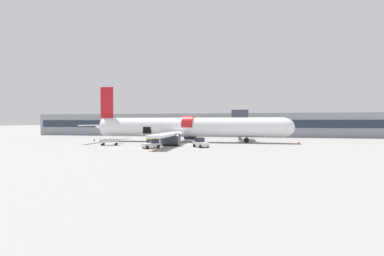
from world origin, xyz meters
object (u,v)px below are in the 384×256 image
Objects in this scene: baggage_tug_mid at (201,143)px; ground_crew_driver at (148,138)px; ground_crew_loader_b at (179,139)px; baggage_tug_lead at (152,144)px; suitcase_on_tarmac_upright at (165,143)px; baggage_cart_loading at (159,141)px; baggage_cart_queued at (110,142)px; airplane at (186,127)px; ground_crew_loader_a at (178,139)px; ground_crew_supervisor at (148,139)px.

ground_crew_driver is at bearing 146.74° from baggage_tug_mid.
ground_crew_driver reaches higher than ground_crew_loader_b.
baggage_tug_lead reaches higher than suitcase_on_tarmac_upright.
ground_crew_loader_b is at bearing 66.42° from suitcase_on_tarmac_upright.
baggage_tug_mid reaches higher than suitcase_on_tarmac_upright.
baggage_cart_queued reaches higher than baggage_cart_loading.
baggage_tug_lead is 7.10m from suitcase_on_tarmac_upright.
airplane reaches higher than baggage_cart_queued.
baggage_tug_lead is at bearing -103.09° from ground_crew_loader_a.
ground_crew_driver is (-2.99, 1.70, 0.43)m from baggage_cart_loading.
baggage_cart_loading is 2.33× the size of ground_crew_loader_b.
ground_crew_driver is at bearing 109.75° from ground_crew_supervisor.
baggage_tug_mid is 11.08m from ground_crew_supervisor.
baggage_cart_queued is 13.17m from ground_crew_loader_b.
ground_crew_loader_b is at bearing 1.97° from ground_crew_driver.
baggage_tug_lead is 0.73× the size of baggage_cart_queued.
ground_crew_loader_b is at bearing -108.14° from airplane.
airplane is 10.09× the size of baggage_cart_queued.
baggage_tug_lead is 11.24m from ground_crew_loader_b.
baggage_cart_loading is 1.97× the size of ground_crew_loader_a.
baggage_cart_loading is (-1.69, 9.15, -0.19)m from baggage_tug_lead.
ground_crew_driver is (-11.98, 7.86, 0.22)m from baggage_tug_mid.
suitcase_on_tarmac_upright is (-7.20, 4.09, -0.43)m from baggage_tug_mid.
baggage_tug_lead is at bearing -101.15° from airplane.
suitcase_on_tarmac_upright is at bearing -137.02° from ground_crew_loader_a.
baggage_tug_mid is 0.69× the size of baggage_cart_queued.
ground_crew_loader_b is 4.39m from suitcase_on_tarmac_upright.
baggage_tug_mid reaches higher than baggage_cart_loading.
ground_crew_loader_a is 1.11× the size of ground_crew_driver.
baggage_cart_queued is 9.81m from suitcase_on_tarmac_upright.
suitcase_on_tarmac_upright is at bearing -111.51° from airplane.
airplane reaches higher than baggage_tug_lead.
ground_crew_loader_a reaches higher than ground_crew_supervisor.
suitcase_on_tarmac_upright is (9.24, 3.27, -0.33)m from baggage_cart_queued.
baggage_cart_loading is at bearing -151.43° from ground_crew_loader_b.
airplane is at bearing 71.86° from ground_crew_loader_b.
baggage_cart_queued is at bearing 177.15° from baggage_tug_mid.
airplane is 26.71× the size of ground_crew_loader_b.
baggage_tug_mid is (4.62, -10.62, -2.36)m from airplane.
ground_crew_supervisor reaches higher than baggage_cart_queued.
baggage_tug_lead is (-2.69, -13.62, -2.38)m from airplane.
baggage_cart_queued is at bearing -160.50° from suitcase_on_tarmac_upright.
ground_crew_supervisor is (-5.01, -4.45, 0.12)m from ground_crew_loader_b.
baggage_tug_lead reaches higher than baggage_cart_loading.
baggage_cart_queued is 8.33m from ground_crew_driver.
baggage_cart_queued is at bearing -146.52° from ground_crew_loader_b.
ground_crew_loader_a reaches higher than baggage_tug_lead.
baggage_tug_lead is 1.92× the size of ground_crew_loader_b.
ground_crew_supervisor is (-5.23, -2.28, -0.03)m from ground_crew_loader_a.
airplane is 23.32× the size of ground_crew_supervisor.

